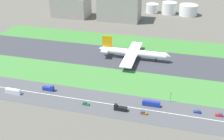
{
  "coord_description": "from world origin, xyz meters",
  "views": [
    {
      "loc": [
        54.15,
        -212.19,
        101.11
      ],
      "look_at": [
        7.12,
        -36.5,
        6.0
      ],
      "focal_mm": 42.32,
      "sensor_mm": 36.0,
      "label": 1
    }
  ],
  "objects_px": {
    "car_1": "(219,115)",
    "car_3": "(86,104)",
    "truck_0": "(49,89)",
    "terminal_building": "(71,6)",
    "truck_1": "(120,108)",
    "bus_1": "(151,104)",
    "traffic_light": "(171,96)",
    "car_0": "(143,113)",
    "hangar_building": "(119,5)",
    "fuel_tank_east": "(188,10)",
    "bus_0": "(13,91)",
    "fuel_tank_west": "(152,8)",
    "fuel_tank_centre": "(169,8)",
    "airliner": "(132,53)",
    "car_2": "(198,112)"
  },
  "relations": [
    {
      "from": "bus_0",
      "to": "traffic_light",
      "type": "bearing_deg",
      "value": -170.51
    },
    {
      "from": "truck_0",
      "to": "fuel_tank_west",
      "type": "relative_size",
      "value": 0.5
    },
    {
      "from": "car_1",
      "to": "bus_1",
      "type": "bearing_deg",
      "value": -180.0
    },
    {
      "from": "car_3",
      "to": "fuel_tank_east",
      "type": "bearing_deg",
      "value": -104.73
    },
    {
      "from": "car_1",
      "to": "car_2",
      "type": "height_order",
      "value": "same"
    },
    {
      "from": "car_2",
      "to": "car_0",
      "type": "bearing_deg",
      "value": -163.03
    },
    {
      "from": "car_2",
      "to": "terminal_building",
      "type": "distance_m",
      "value": 243.54
    },
    {
      "from": "fuel_tank_west",
      "to": "car_2",
      "type": "bearing_deg",
      "value": -75.68
    },
    {
      "from": "hangar_building",
      "to": "airliner",
      "type": "bearing_deg",
      "value": -70.89
    },
    {
      "from": "terminal_building",
      "to": "hangar_building",
      "type": "distance_m",
      "value": 66.89
    },
    {
      "from": "truck_0",
      "to": "terminal_building",
      "type": "relative_size",
      "value": 0.18
    },
    {
      "from": "car_1",
      "to": "bus_0",
      "type": "xyz_separation_m",
      "value": [
        -138.3,
        -10.0,
        0.9
      ]
    },
    {
      "from": "truck_1",
      "to": "bus_0",
      "type": "bearing_deg",
      "value": -0.0
    },
    {
      "from": "bus_0",
      "to": "traffic_light",
      "type": "xyz_separation_m",
      "value": [
        107.68,
        17.99,
        2.47
      ]
    },
    {
      "from": "truck_1",
      "to": "bus_1",
      "type": "bearing_deg",
      "value": -151.5
    },
    {
      "from": "bus_1",
      "to": "traffic_light",
      "type": "relative_size",
      "value": 1.61
    },
    {
      "from": "airliner",
      "to": "car_2",
      "type": "height_order",
      "value": "airliner"
    },
    {
      "from": "airliner",
      "to": "truck_1",
      "type": "height_order",
      "value": "airliner"
    },
    {
      "from": "car_0",
      "to": "truck_0",
      "type": "bearing_deg",
      "value": -8.11
    },
    {
      "from": "traffic_light",
      "to": "fuel_tank_centre",
      "type": "relative_size",
      "value": 0.37
    },
    {
      "from": "car_1",
      "to": "fuel_tank_east",
      "type": "height_order",
      "value": "fuel_tank_east"
    },
    {
      "from": "airliner",
      "to": "car_2",
      "type": "distance_m",
      "value": 87.78
    },
    {
      "from": "bus_1",
      "to": "car_1",
      "type": "bearing_deg",
      "value": 0.0
    },
    {
      "from": "car_2",
      "to": "fuel_tank_east",
      "type": "distance_m",
      "value": 227.26
    },
    {
      "from": "car_0",
      "to": "bus_0",
      "type": "bearing_deg",
      "value": 0.0
    },
    {
      "from": "car_0",
      "to": "fuel_tank_centre",
      "type": "distance_m",
      "value": 237.12
    },
    {
      "from": "truck_1",
      "to": "traffic_light",
      "type": "relative_size",
      "value": 1.17
    },
    {
      "from": "bus_1",
      "to": "fuel_tank_east",
      "type": "xyz_separation_m",
      "value": [
        20.44,
        227.0,
        5.31
      ]
    },
    {
      "from": "car_3",
      "to": "traffic_light",
      "type": "distance_m",
      "value": 56.64
    },
    {
      "from": "bus_1",
      "to": "car_2",
      "type": "height_order",
      "value": "bus_1"
    },
    {
      "from": "car_1",
      "to": "car_3",
      "type": "xyz_separation_m",
      "value": [
        -84.22,
        -10.0,
        0.0
      ]
    },
    {
      "from": "car_1",
      "to": "traffic_light",
      "type": "height_order",
      "value": "traffic_light"
    },
    {
      "from": "fuel_tank_centre",
      "to": "car_0",
      "type": "bearing_deg",
      "value": -89.54
    },
    {
      "from": "car_3",
      "to": "terminal_building",
      "type": "bearing_deg",
      "value": -64.84
    },
    {
      "from": "truck_0",
      "to": "car_3",
      "type": "distance_m",
      "value": 33.26
    },
    {
      "from": "bus_1",
      "to": "fuel_tank_west",
      "type": "bearing_deg",
      "value": 97.19
    },
    {
      "from": "traffic_light",
      "to": "car_0",
      "type": "bearing_deg",
      "value": -130.12
    },
    {
      "from": "truck_0",
      "to": "hangar_building",
      "type": "relative_size",
      "value": 0.16
    },
    {
      "from": "car_3",
      "to": "car_0",
      "type": "bearing_deg",
      "value": -180.0
    },
    {
      "from": "hangar_building",
      "to": "car_1",
      "type": "bearing_deg",
      "value": -59.37
    },
    {
      "from": "truck_1",
      "to": "truck_0",
      "type": "relative_size",
      "value": 1.0
    },
    {
      "from": "car_0",
      "to": "car_3",
      "type": "xyz_separation_m",
      "value": [
        -38.44,
        0.0,
        0.0
      ]
    },
    {
      "from": "car_1",
      "to": "truck_1",
      "type": "xyz_separation_m",
      "value": [
        -60.78,
        -10.0,
        0.75
      ]
    },
    {
      "from": "truck_1",
      "to": "fuel_tank_centre",
      "type": "xyz_separation_m",
      "value": [
        13.09,
        237.0,
        6.39
      ]
    },
    {
      "from": "hangar_building",
      "to": "fuel_tank_east",
      "type": "xyz_separation_m",
      "value": [
        85.86,
        45.0,
        -11.81
      ]
    },
    {
      "from": "truck_1",
      "to": "fuel_tank_east",
      "type": "height_order",
      "value": "fuel_tank_east"
    },
    {
      "from": "fuel_tank_east",
      "to": "bus_1",
      "type": "bearing_deg",
      "value": -95.15
    },
    {
      "from": "car_1",
      "to": "fuel_tank_east",
      "type": "relative_size",
      "value": 0.18
    },
    {
      "from": "car_3",
      "to": "hangar_building",
      "type": "bearing_deg",
      "value": -83.01
    },
    {
      "from": "airliner",
      "to": "car_1",
      "type": "xyz_separation_m",
      "value": [
        68.28,
        -68.0,
        -5.31
      ]
    }
  ]
}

